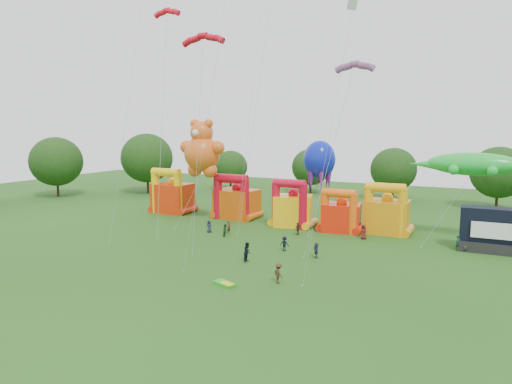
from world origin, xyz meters
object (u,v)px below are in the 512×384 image
at_px(bouncy_castle_0, 172,196).
at_px(stage_trailer, 497,231).
at_px(gecko_kite, 456,195).
at_px(spectator_4, 298,229).
at_px(spectator_0, 209,226).
at_px(octopus_kite, 317,184).
at_px(bouncy_castle_2, 292,208).
at_px(teddy_bear_kite, 201,153).

distance_m(bouncy_castle_0, stage_trailer, 45.31).
distance_m(gecko_kite, spectator_4, 18.73).
relative_size(spectator_0, spectator_4, 1.00).
bearing_deg(octopus_kite, bouncy_castle_0, -176.19).
bearing_deg(spectator_0, gecko_kite, 13.52).
distance_m(bouncy_castle_0, spectator_0, 15.78).
xyz_separation_m(gecko_kite, spectator_4, (-17.52, -4.59, -4.77)).
distance_m(bouncy_castle_2, teddy_bear_kite, 14.99).
relative_size(stage_trailer, spectator_0, 4.67).
xyz_separation_m(bouncy_castle_0, spectator_4, (23.26, -5.39, -1.88)).
height_order(teddy_bear_kite, spectator_0, teddy_bear_kite).
bearing_deg(gecko_kite, octopus_kite, 172.37).
bearing_deg(bouncy_castle_0, octopus_kite, 3.81).
bearing_deg(teddy_bear_kite, spectator_0, -50.51).
bearing_deg(bouncy_castle_0, teddy_bear_kite, -22.93).
height_order(stage_trailer, gecko_kite, gecko_kite).
bearing_deg(stage_trailer, octopus_kite, 167.74).
xyz_separation_m(bouncy_castle_0, stage_trailer, (45.19, -3.22, -0.36)).
distance_m(octopus_kite, spectator_4, 8.46).
height_order(stage_trailer, teddy_bear_kite, teddy_bear_kite).
relative_size(teddy_bear_kite, spectator_4, 9.17).
bearing_deg(bouncy_castle_2, octopus_kite, 45.85).
height_order(bouncy_castle_0, stage_trailer, bouncy_castle_0).
bearing_deg(octopus_kite, spectator_4, -89.86).
xyz_separation_m(octopus_kite, spectator_4, (0.02, -6.94, -4.84)).
xyz_separation_m(bouncy_castle_2, octopus_kite, (2.49, 2.56, 3.16)).
xyz_separation_m(stage_trailer, spectator_0, (-32.52, -6.00, -1.52)).
bearing_deg(gecko_kite, bouncy_castle_0, 178.87).
relative_size(teddy_bear_kite, spectator_0, 9.17).
xyz_separation_m(bouncy_castle_0, bouncy_castle_2, (20.76, -1.01, -0.20)).
distance_m(bouncy_castle_2, gecko_kite, 20.26).
bearing_deg(spectator_4, bouncy_castle_2, -130.91).
relative_size(bouncy_castle_2, gecko_kite, 0.49).
bearing_deg(spectator_4, spectator_0, -50.83).
bearing_deg(spectator_4, gecko_kite, 123.97).
bearing_deg(spectator_0, spectator_4, 16.73).
bearing_deg(teddy_bear_kite, stage_trailer, 0.12).
bearing_deg(octopus_kite, gecko_kite, -7.63).
distance_m(bouncy_castle_2, stage_trailer, 24.53).
bearing_deg(bouncy_castle_0, gecko_kite, -1.13).
height_order(bouncy_castle_0, teddy_bear_kite, teddy_bear_kite).
distance_m(spectator_0, spectator_4, 11.26).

